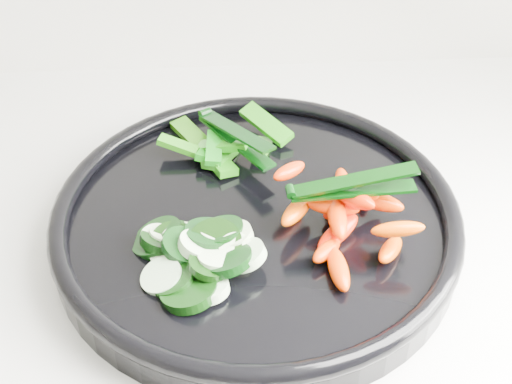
{
  "coord_description": "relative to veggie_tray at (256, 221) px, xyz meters",
  "views": [
    {
      "loc": [
        0.11,
        1.2,
        1.39
      ],
      "look_at": [
        0.14,
        1.68,
        0.99
      ],
      "focal_mm": 50.0,
      "sensor_mm": 36.0,
      "label": 1
    }
  ],
  "objects": [
    {
      "name": "pepper_pile",
      "position": [
        -0.03,
        0.1,
        0.01
      ],
      "size": [
        0.14,
        0.11,
        0.04
      ],
      "color": "#096510",
      "rests_on": "veggie_tray"
    },
    {
      "name": "veggie_tray",
      "position": [
        0.0,
        0.0,
        0.0
      ],
      "size": [
        0.46,
        0.46,
        0.04
      ],
      "color": "black",
      "rests_on": "counter"
    },
    {
      "name": "carrot_pile",
      "position": [
        0.08,
        -0.02,
        0.02
      ],
      "size": [
        0.13,
        0.16,
        0.06
      ],
      "color": "red",
      "rests_on": "veggie_tray"
    },
    {
      "name": "tong_pepper",
      "position": [
        -0.02,
        0.1,
        0.03
      ],
      "size": [
        0.07,
        0.1,
        0.02
      ],
      "color": "black",
      "rests_on": "pepper_pile"
    },
    {
      "name": "tong_carrot",
      "position": [
        0.08,
        -0.02,
        0.05
      ],
      "size": [
        0.11,
        0.02,
        0.02
      ],
      "color": "black",
      "rests_on": "carrot_pile"
    },
    {
      "name": "cucumber_pile",
      "position": [
        -0.06,
        -0.05,
        0.01
      ],
      "size": [
        0.13,
        0.12,
        0.04
      ],
      "color": "black",
      "rests_on": "veggie_tray"
    }
  ]
}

